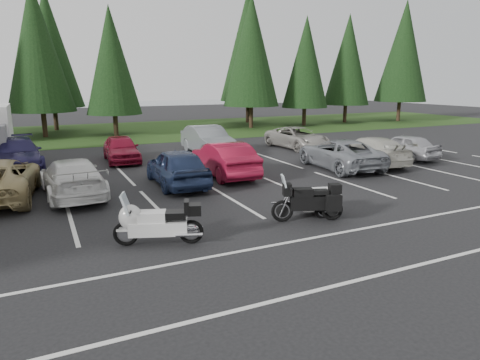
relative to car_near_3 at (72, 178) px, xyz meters
name	(u,v)px	position (x,y,z in m)	size (l,w,h in m)	color
ground	(230,208)	(4.57, -3.84, -0.70)	(120.00, 120.00, 0.00)	black
grass_strip	(111,132)	(4.57, 20.16, -0.70)	(80.00, 16.00, 0.01)	#223C13
lake_water	(105,109)	(8.57, 51.16, -0.70)	(70.00, 50.00, 0.02)	slate
stall_markings	(208,194)	(4.57, -1.84, -0.70)	(32.00, 16.00, 0.01)	silver
conifer_4	(36,47)	(-0.43, 19.06, 5.83)	(4.80, 4.80, 11.17)	#332316
conifer_5	(112,60)	(4.57, 17.76, 4.93)	(4.14, 4.14, 9.63)	#332316
conifer_6	(251,51)	(16.57, 18.26, 6.01)	(4.93, 4.93, 11.48)	#332316
conifer_7	(306,62)	(22.07, 17.96, 5.11)	(4.27, 4.27, 9.94)	#332316
conifer_8	(348,60)	(27.57, 18.76, 5.47)	(4.53, 4.53, 10.56)	#332316
conifer_9	(404,51)	(33.57, 17.46, 6.37)	(5.19, 5.19, 12.10)	#332316
conifer_back_b	(49,48)	(0.57, 23.66, 6.07)	(4.97, 4.97, 11.58)	#332316
conifer_back_c	(248,46)	(18.57, 22.96, 6.79)	(5.50, 5.50, 12.81)	#332316
car_near_3	(72,178)	(0.00, 0.00, 0.00)	(1.97, 4.84, 1.40)	silver
car_near_4	(177,167)	(3.96, 0.02, 0.06)	(1.80, 4.48, 1.53)	#1C2847
car_near_5	(224,159)	(6.38, 0.83, 0.06)	(1.62, 4.64, 1.53)	maroon
car_near_6	(339,154)	(12.10, 0.01, 0.01)	(2.36, 5.13, 1.42)	gray
car_near_7	(370,151)	(14.12, 0.16, 0.00)	(1.96, 4.82, 1.40)	beige
car_near_8	(404,146)	(16.96, 0.66, -0.03)	(1.58, 3.93, 1.34)	#ABAAAF
car_far_1	(18,154)	(-1.93, 6.53, 0.03)	(2.05, 5.05, 1.47)	#201C48
car_far_2	(121,149)	(2.90, 6.34, -0.01)	(1.63, 4.05, 1.38)	maroon
car_far_3	(208,140)	(7.82, 6.51, 0.11)	(1.72, 4.94, 1.63)	slate
car_far_4	(297,138)	(13.72, 6.22, -0.04)	(2.20, 4.76, 1.32)	#9D988F
touring_motorcycle	(158,219)	(1.58, -6.02, 0.00)	(2.55, 0.78, 1.41)	silver
cargo_trailer	(318,202)	(6.87, -5.57, -0.31)	(1.70, 0.95, 0.78)	silver
adventure_motorcycle	(308,198)	(6.13, -6.06, 0.03)	(2.42, 0.84, 1.47)	black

